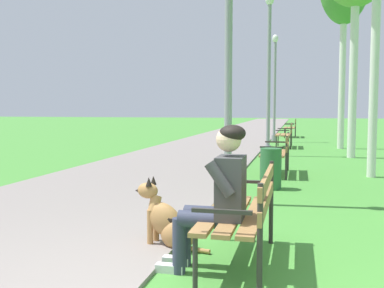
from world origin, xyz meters
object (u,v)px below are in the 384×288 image
object	(u,v)px
park_bench_mid	(278,150)
lamp_post_far	(275,87)
park_bench_near	(246,208)
park_bench_furthest	(292,126)
person_seated_on_near_bench	(218,193)
park_bench_far	(286,133)
dog_shepherd	(169,222)
lamp_post_near	(229,46)
lamp_post_mid	(269,73)
litter_bin	(271,169)

from	to	relation	value
park_bench_mid	lamp_post_far	bearing A→B (deg)	93.58
park_bench_near	park_bench_mid	xyz separation A→B (m)	(0.04, 5.56, 0.00)
park_bench_mid	park_bench_furthest	world-z (taller)	same
park_bench_near	lamp_post_far	world-z (taller)	lamp_post_far
person_seated_on_near_bench	lamp_post_far	xyz separation A→B (m)	(-0.32, 14.86, 1.55)
park_bench_mid	park_bench_far	distance (m)	6.60
park_bench_furthest	dog_shepherd	size ratio (longest dim) A/B	1.82
park_bench_near	park_bench_mid	distance (m)	5.56
lamp_post_near	lamp_post_mid	distance (m)	6.74
dog_shepherd	litter_bin	bearing A→B (deg)	77.57
park_bench_furthest	lamp_post_near	bearing A→B (deg)	-92.47
person_seated_on_near_bench	lamp_post_near	bearing A→B (deg)	97.07
person_seated_on_near_bench	park_bench_near	bearing A→B (deg)	49.32
park_bench_mid	person_seated_on_near_bench	world-z (taller)	person_seated_on_near_bench
park_bench_near	park_bench_far	world-z (taller)	same
lamp_post_far	litter_bin	world-z (taller)	lamp_post_far
park_bench_far	park_bench_furthest	bearing A→B (deg)	88.99
litter_bin	park_bench_mid	bearing A→B (deg)	88.30
park_bench_furthest	lamp_post_mid	distance (m)	8.88
park_bench_mid	litter_bin	bearing A→B (deg)	-91.70
park_bench_mid	lamp_post_mid	xyz separation A→B (m)	(-0.46, 3.68, 1.86)
person_seated_on_near_bench	lamp_post_near	xyz separation A→B (m)	(-0.34, 2.74, 1.58)
lamp_post_far	litter_bin	size ratio (longest dim) A/B	6.15
park_bench_near	lamp_post_far	bearing A→B (deg)	92.06
park_bench_furthest	lamp_post_far	world-z (taller)	lamp_post_far
park_bench_mid	park_bench_far	xyz separation A→B (m)	(-0.03, 6.60, 0.00)
park_bench_mid	litter_bin	world-z (taller)	park_bench_mid
dog_shepherd	lamp_post_near	world-z (taller)	lamp_post_near
park_bench_mid	dog_shepherd	bearing A→B (deg)	-99.00
lamp_post_far	dog_shepherd	bearing A→B (deg)	-91.06
litter_bin	person_seated_on_near_bench	bearing A→B (deg)	-92.77
lamp_post_near	lamp_post_far	distance (m)	12.12
park_bench_near	park_bench_mid	size ratio (longest dim) A/B	1.00
park_bench_furthest	dog_shepherd	world-z (taller)	park_bench_furthest
park_bench_near	lamp_post_mid	bearing A→B (deg)	92.59
lamp_post_mid	park_bench_far	bearing A→B (deg)	81.54
park_bench_mid	park_bench_far	world-z (taller)	same
park_bench_mid	litter_bin	size ratio (longest dim) A/B	2.14
dog_shepherd	park_bench_near	bearing A→B (deg)	-20.01
person_seated_on_near_bench	park_bench_far	bearing A→B (deg)	88.97
lamp_post_near	dog_shepherd	bearing A→B (deg)	-96.36
park_bench_near	lamp_post_near	bearing A→B (deg)	102.35
park_bench_mid	dog_shepherd	distance (m)	5.34
lamp_post_far	litter_bin	bearing A→B (deg)	-87.25
park_bench_far	dog_shepherd	size ratio (longest dim) A/B	1.82
lamp_post_near	lamp_post_far	xyz separation A→B (m)	(0.02, 12.12, -0.03)
dog_shepherd	litter_bin	size ratio (longest dim) A/B	1.18
park_bench_mid	lamp_post_mid	bearing A→B (deg)	97.12
litter_bin	lamp_post_near	bearing A→B (deg)	-111.78
person_seated_on_near_bench	park_bench_furthest	bearing A→B (deg)	88.98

